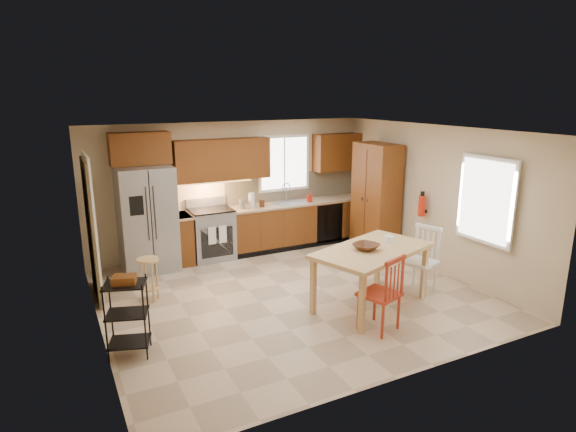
# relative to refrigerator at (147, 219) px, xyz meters

# --- Properties ---
(floor) EXTENTS (5.50, 5.50, 0.00)m
(floor) POSITION_rel_refrigerator_xyz_m (1.70, -2.12, -0.91)
(floor) COLOR tan
(floor) RESTS_ON ground
(ceiling) EXTENTS (5.50, 5.00, 0.02)m
(ceiling) POSITION_rel_refrigerator_xyz_m (1.70, -2.12, 1.59)
(ceiling) COLOR silver
(ceiling) RESTS_ON ground
(wall_back) EXTENTS (5.50, 0.02, 2.50)m
(wall_back) POSITION_rel_refrigerator_xyz_m (1.70, 0.38, 0.34)
(wall_back) COLOR #CCB793
(wall_back) RESTS_ON ground
(wall_front) EXTENTS (5.50, 0.02, 2.50)m
(wall_front) POSITION_rel_refrigerator_xyz_m (1.70, -4.62, 0.34)
(wall_front) COLOR #CCB793
(wall_front) RESTS_ON ground
(wall_left) EXTENTS (0.02, 5.00, 2.50)m
(wall_left) POSITION_rel_refrigerator_xyz_m (-1.05, -2.12, 0.34)
(wall_left) COLOR #CCB793
(wall_left) RESTS_ON ground
(wall_right) EXTENTS (0.02, 5.00, 2.50)m
(wall_right) POSITION_rel_refrigerator_xyz_m (4.45, -2.12, 0.34)
(wall_right) COLOR #CCB793
(wall_right) RESTS_ON ground
(refrigerator) EXTENTS (0.92, 0.75, 1.82)m
(refrigerator) POSITION_rel_refrigerator_xyz_m (0.00, 0.00, 0.00)
(refrigerator) COLOR gray
(refrigerator) RESTS_ON floor
(range_stove) EXTENTS (0.76, 0.63, 0.92)m
(range_stove) POSITION_rel_refrigerator_xyz_m (1.15, 0.06, -0.45)
(range_stove) COLOR gray
(range_stove) RESTS_ON floor
(base_cabinet_narrow) EXTENTS (0.30, 0.60, 0.90)m
(base_cabinet_narrow) POSITION_rel_refrigerator_xyz_m (0.60, 0.08, -0.46)
(base_cabinet_narrow) COLOR brown
(base_cabinet_narrow) RESTS_ON floor
(base_cabinet_run) EXTENTS (2.92, 0.60, 0.90)m
(base_cabinet_run) POSITION_rel_refrigerator_xyz_m (2.99, 0.08, -0.46)
(base_cabinet_run) COLOR brown
(base_cabinet_run) RESTS_ON floor
(dishwasher) EXTENTS (0.60, 0.02, 0.78)m
(dishwasher) POSITION_rel_refrigerator_xyz_m (3.55, -0.22, -0.46)
(dishwasher) COLOR black
(dishwasher) RESTS_ON floor
(backsplash) EXTENTS (2.92, 0.03, 0.55)m
(backsplash) POSITION_rel_refrigerator_xyz_m (2.99, 0.36, 0.27)
(backsplash) COLOR #C6B995
(backsplash) RESTS_ON wall_back
(upper_over_fridge) EXTENTS (1.00, 0.35, 0.55)m
(upper_over_fridge) POSITION_rel_refrigerator_xyz_m (0.00, 0.20, 1.19)
(upper_over_fridge) COLOR #603110
(upper_over_fridge) RESTS_ON wall_back
(upper_left_block) EXTENTS (1.80, 0.35, 0.75)m
(upper_left_block) POSITION_rel_refrigerator_xyz_m (1.45, 0.20, 0.92)
(upper_left_block) COLOR #603110
(upper_left_block) RESTS_ON wall_back
(upper_right_block) EXTENTS (1.00, 0.35, 0.75)m
(upper_right_block) POSITION_rel_refrigerator_xyz_m (3.95, 0.20, 0.92)
(upper_right_block) COLOR #603110
(upper_right_block) RESTS_ON wall_back
(window_back) EXTENTS (1.12, 0.04, 1.12)m
(window_back) POSITION_rel_refrigerator_xyz_m (2.80, 0.35, 0.74)
(window_back) COLOR white
(window_back) RESTS_ON wall_back
(sink) EXTENTS (0.62, 0.46, 0.16)m
(sink) POSITION_rel_refrigerator_xyz_m (2.80, 0.08, -0.05)
(sink) COLOR gray
(sink) RESTS_ON base_cabinet_run
(undercab_glow) EXTENTS (1.60, 0.30, 0.01)m
(undercab_glow) POSITION_rel_refrigerator_xyz_m (1.15, 0.17, 0.52)
(undercab_glow) COLOR #FFBF66
(undercab_glow) RESTS_ON wall_back
(soap_bottle) EXTENTS (0.09, 0.09, 0.19)m
(soap_bottle) POSITION_rel_refrigerator_xyz_m (3.18, -0.02, 0.09)
(soap_bottle) COLOR red
(soap_bottle) RESTS_ON base_cabinet_run
(paper_towel) EXTENTS (0.12, 0.12, 0.28)m
(paper_towel) POSITION_rel_refrigerator_xyz_m (1.95, 0.03, 0.13)
(paper_towel) COLOR silver
(paper_towel) RESTS_ON base_cabinet_run
(canister_steel) EXTENTS (0.11, 0.11, 0.18)m
(canister_steel) POSITION_rel_refrigerator_xyz_m (1.75, 0.03, 0.08)
(canister_steel) COLOR gray
(canister_steel) RESTS_ON base_cabinet_run
(canister_wood) EXTENTS (0.10, 0.10, 0.14)m
(canister_wood) POSITION_rel_refrigerator_xyz_m (2.15, -0.00, 0.06)
(canister_wood) COLOR #4A2913
(canister_wood) RESTS_ON base_cabinet_run
(pantry) EXTENTS (0.50, 0.95, 2.10)m
(pantry) POSITION_rel_refrigerator_xyz_m (4.13, -0.93, 0.14)
(pantry) COLOR brown
(pantry) RESTS_ON floor
(fire_extinguisher) EXTENTS (0.12, 0.12, 0.36)m
(fire_extinguisher) POSITION_rel_refrigerator_xyz_m (4.33, -1.98, 0.19)
(fire_extinguisher) COLOR red
(fire_extinguisher) RESTS_ON wall_right
(window_right) EXTENTS (0.04, 1.02, 1.32)m
(window_right) POSITION_rel_refrigerator_xyz_m (4.38, -3.27, 0.54)
(window_right) COLOR white
(window_right) RESTS_ON wall_right
(doorway) EXTENTS (0.04, 0.95, 2.10)m
(doorway) POSITION_rel_refrigerator_xyz_m (-0.97, -0.82, 0.14)
(doorway) COLOR #8C7A59
(doorway) RESTS_ON wall_left
(dining_table) EXTENTS (1.98, 1.50, 0.85)m
(dining_table) POSITION_rel_refrigerator_xyz_m (2.56, -2.95, -0.48)
(dining_table) COLOR tan
(dining_table) RESTS_ON floor
(chair_red) EXTENTS (0.61, 0.61, 1.03)m
(chair_red) POSITION_rel_refrigerator_xyz_m (2.21, -3.60, -0.40)
(chair_red) COLOR #A02D18
(chair_red) RESTS_ON floor
(chair_white) EXTENTS (0.61, 0.61, 1.03)m
(chair_white) POSITION_rel_refrigerator_xyz_m (3.51, -2.90, -0.40)
(chair_white) COLOR silver
(chair_white) RESTS_ON floor
(table_bowl) EXTENTS (0.45, 0.45, 0.09)m
(table_bowl) POSITION_rel_refrigerator_xyz_m (2.45, -2.95, -0.05)
(table_bowl) COLOR #4A2913
(table_bowl) RESTS_ON dining_table
(table_jar) EXTENTS (0.18, 0.18, 0.17)m
(table_jar) POSITION_rel_refrigerator_xyz_m (2.94, -2.84, -0.01)
(table_jar) COLOR silver
(table_jar) RESTS_ON dining_table
(bar_stool) EXTENTS (0.42, 0.42, 0.66)m
(bar_stool) POSITION_rel_refrigerator_xyz_m (-0.27, -1.32, -0.58)
(bar_stool) COLOR tan
(bar_stool) RESTS_ON floor
(utility_cart) EXTENTS (0.56, 0.49, 0.94)m
(utility_cart) POSITION_rel_refrigerator_xyz_m (-0.80, -2.77, -0.44)
(utility_cart) COLOR black
(utility_cart) RESTS_ON floor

